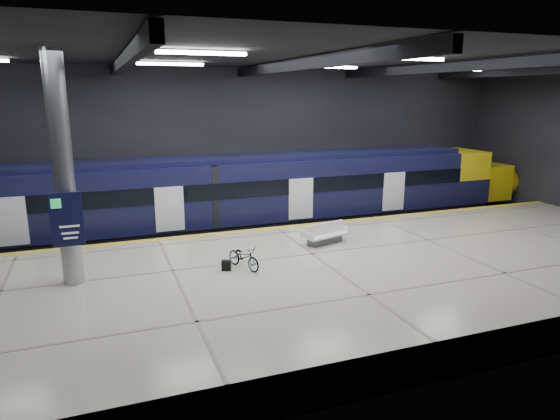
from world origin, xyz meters
TOP-DOWN VIEW (x-y plane):
  - ground at (0.00, 0.00)m, footprint 30.00×30.00m
  - room_shell at (-0.00, 0.00)m, footprint 30.10×16.10m
  - platform at (0.00, -2.50)m, footprint 30.00×11.00m
  - safety_strip at (0.00, 2.75)m, footprint 30.00×0.40m
  - rails at (0.00, 5.50)m, footprint 30.00×1.52m
  - train at (0.48, 5.50)m, footprint 29.40×2.84m
  - bench at (0.98, 0.01)m, footprint 1.98×1.25m
  - bicycle at (-2.75, -1.61)m, footprint 1.08×1.60m
  - pannier_bag at (-3.35, -1.61)m, footprint 0.35×0.28m
  - info_column at (-8.00, -1.03)m, footprint 0.90×0.78m

SIDE VIEW (x-z plane):
  - ground at x=0.00m, z-range 0.00..0.00m
  - rails at x=0.00m, z-range 0.00..0.16m
  - platform at x=0.00m, z-range 0.00..1.10m
  - safety_strip at x=0.00m, z-range 1.10..1.11m
  - pannier_bag at x=-3.35m, z-range 1.10..1.45m
  - bench at x=0.98m, z-range 0.98..1.79m
  - bicycle at x=-2.75m, z-range 1.10..1.89m
  - train at x=0.48m, z-range 0.16..3.95m
  - info_column at x=-8.00m, z-range 1.01..7.91m
  - room_shell at x=0.00m, z-range 1.69..9.74m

